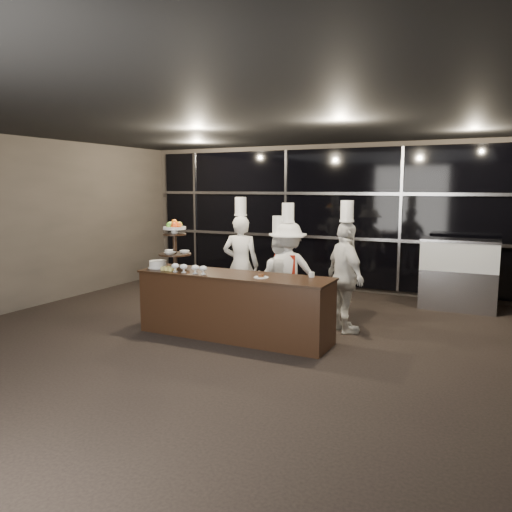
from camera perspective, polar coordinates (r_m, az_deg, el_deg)
The scene contains 14 objects.
room at distance 5.79m, azimuth -4.64°, elevation 1.55°, with size 10.00×10.00×10.00m.
window_wall at distance 10.33m, azimuth 9.62°, elevation 4.30°, with size 8.60×0.10×2.80m.
buffet_counter at distance 7.13m, azimuth -2.52°, elevation -5.65°, with size 2.84×0.74×0.92m.
display_stand at distance 7.51m, azimuth -9.27°, elevation 1.71°, with size 0.48×0.48×0.74m.
compotes at distance 7.15m, azimuth -7.65°, elevation -1.30°, with size 0.59×0.11×0.12m.
layer_cake at distance 7.68m, azimuth -11.15°, elevation -0.95°, with size 0.30×0.30×0.11m.
pastry_squares at distance 7.43m, azimuth -9.96°, elevation -1.42°, with size 0.20×0.13×0.05m.
small_plate at distance 6.73m, azimuth 0.58°, elevation -2.38°, with size 0.20×0.20×0.05m.
chef_cup at distance 6.82m, azimuth 6.37°, elevation -2.12°, with size 0.08×0.08×0.07m, color white.
display_case at distance 9.37m, azimuth 22.19°, elevation -1.58°, with size 1.28×0.56×1.24m.
chef_a at distance 8.35m, azimuth -1.75°, elevation -0.86°, with size 0.69×0.54×1.97m.
chef_b at distance 7.92m, azimuth 2.54°, elevation -2.44°, with size 0.79×0.68×1.69m.
chef_c at distance 7.89m, azimuth 3.62°, elevation -1.80°, with size 1.18×0.99×1.89m.
chef_d at distance 7.42m, azimuth 10.18°, elevation -2.28°, with size 0.96×0.97×1.95m.
Camera 1 is at (2.96, -4.93, 2.14)m, focal length 35.00 mm.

